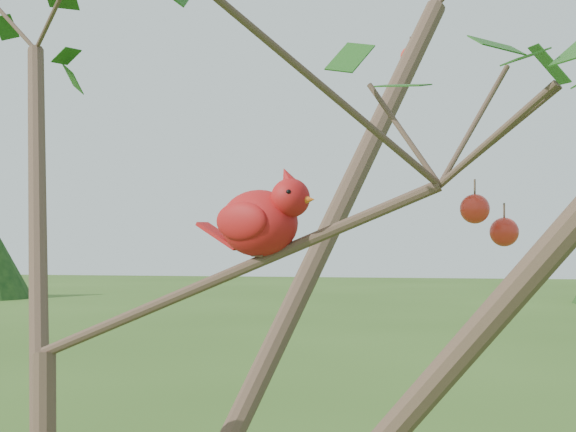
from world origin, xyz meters
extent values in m
sphere|color=red|center=(0.50, 0.61, 2.49)|extent=(0.04, 0.04, 0.04)
sphere|color=red|center=(0.64, 0.07, 2.14)|extent=(0.04, 0.04, 0.04)
sphere|color=red|center=(0.60, 0.03, 2.17)|extent=(0.04, 0.04, 0.04)
ellipsoid|color=red|center=(0.29, 0.07, 2.15)|extent=(0.15, 0.13, 0.10)
sphere|color=red|center=(0.34, 0.05, 2.18)|extent=(0.07, 0.07, 0.06)
cone|color=red|center=(0.34, 0.05, 2.21)|extent=(0.05, 0.04, 0.04)
cone|color=#D85914|center=(0.37, 0.04, 2.18)|extent=(0.03, 0.03, 0.02)
ellipsoid|color=black|center=(0.36, 0.04, 2.18)|extent=(0.03, 0.03, 0.03)
cube|color=red|center=(0.23, 0.10, 2.13)|extent=(0.08, 0.05, 0.04)
ellipsoid|color=red|center=(0.30, 0.11, 2.15)|extent=(0.09, 0.06, 0.06)
ellipsoid|color=red|center=(0.27, 0.04, 2.15)|extent=(0.09, 0.06, 0.06)
camera|label=1|loc=(0.54, -1.18, 2.14)|focal=55.00mm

